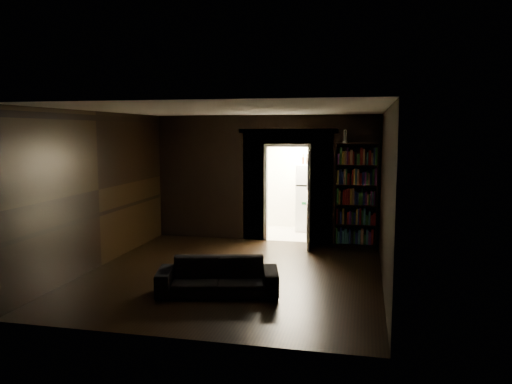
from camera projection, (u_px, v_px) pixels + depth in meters
ground at (233, 274)px, 8.60m from camera, size 5.50×5.50×0.00m
room_walls at (247, 172)px, 9.44m from camera, size 5.02×5.61×2.84m
kitchen_alcove at (294, 182)px, 12.10m from camera, size 2.20×1.80×2.60m
sofa at (218, 271)px, 7.53m from camera, size 1.95×1.18×0.70m
bookshelf at (356, 195)px, 10.51m from camera, size 0.96×0.62×2.20m
refrigerator at (312, 197)px, 12.29m from camera, size 0.81×0.76×1.65m
door at (308, 199)px, 10.50m from camera, size 0.16×0.85×2.05m
figurine at (345, 136)px, 10.46m from camera, size 0.10×0.10×0.28m
bottles at (313, 159)px, 12.06m from camera, size 0.61×0.15×0.25m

